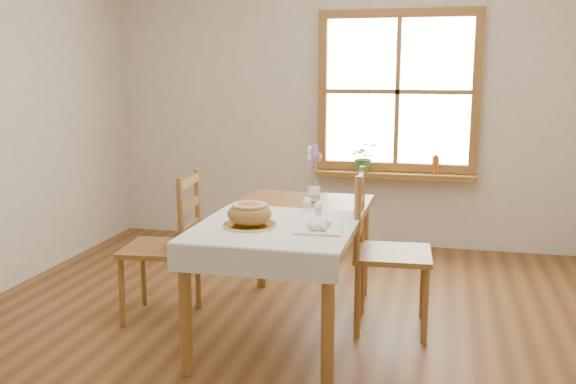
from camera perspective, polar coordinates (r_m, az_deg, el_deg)
name	(u,v)px	position (r m, az deg, el deg)	size (l,w,h in m)	color
ground	(276,348)	(3.97, -1.05, -13.66)	(5.00, 5.00, 0.00)	brown
room_walls	(275,59)	(3.62, -1.15, 11.77)	(4.60, 5.10, 2.65)	silver
window	(398,92)	(5.98, 9.72, 8.78)	(1.46, 0.08, 1.46)	olive
window_sill	(394,175)	(5.99, 9.44, 1.48)	(1.46, 0.20, 0.05)	olive
dining_table	(288,229)	(4.03, 0.00, -3.28)	(0.90, 1.60, 0.75)	olive
table_linen	(276,226)	(3.72, -1.11, -3.05)	(0.91, 0.99, 0.01)	white
chair_left	(160,246)	(4.35, -11.31, -4.74)	(0.46, 0.48, 0.99)	olive
chair_right	(393,252)	(4.14, 9.31, -5.24)	(0.48, 0.50, 1.02)	olive
bread_plate	(250,225)	(3.70, -3.42, -2.96)	(0.30, 0.30, 0.02)	white
bread_loaf	(250,212)	(3.68, -3.43, -1.77)	(0.26, 0.26, 0.14)	olive
egg_napkin	(319,230)	(3.59, 2.78, -3.41)	(0.25, 0.22, 0.01)	white
eggs	(319,225)	(3.58, 2.78, -2.99)	(0.20, 0.18, 0.04)	white
salt_shaker	(307,204)	(4.08, 1.69, -1.07)	(0.05, 0.05, 0.09)	white
pepper_shaker	(318,209)	(3.96, 2.71, -1.48)	(0.05, 0.05, 0.09)	white
flower_vase	(314,195)	(4.43, 2.32, -0.24)	(0.09, 0.09, 0.10)	white
lavender_bouquet	(314,167)	(4.40, 2.34, 2.19)	(0.15, 0.15, 0.29)	#785CA3
potted_plant	(364,160)	(6.00, 6.77, 2.82)	(0.24, 0.27, 0.21)	#37722D
amber_bottle	(435,164)	(5.96, 12.98, 2.42)	(0.06, 0.06, 0.18)	#A1501D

